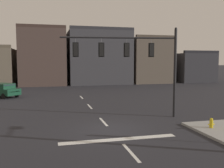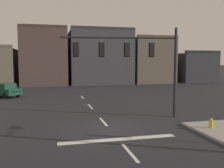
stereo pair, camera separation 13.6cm
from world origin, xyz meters
name	(u,v)px [view 2 (the right image)]	position (x,y,z in m)	size (l,w,h in m)	color
ground_plane	(110,129)	(0.00, 0.00, 0.00)	(400.00, 400.00, 0.00)	#232328
stop_bar_paint	(118,139)	(0.00, -2.00, 0.00)	(6.40, 0.50, 0.01)	silver
lane_centreline	(103,122)	(0.00, 2.00, 0.00)	(0.16, 26.40, 0.01)	silver
signal_mast_near_side	(136,56)	(2.54, 2.68, 4.54)	(8.36, 1.37, 6.61)	black
car_lot_nearside	(4,90)	(-8.82, 16.31, 0.86)	(4.37, 4.40, 1.61)	#143D28
fire_hydrant	(211,125)	(5.90, -1.63, 0.33)	(0.40, 0.30, 0.75)	gold
building_row	(93,62)	(4.21, 32.46, 4.04)	(47.54, 12.64, 9.95)	#665B4C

